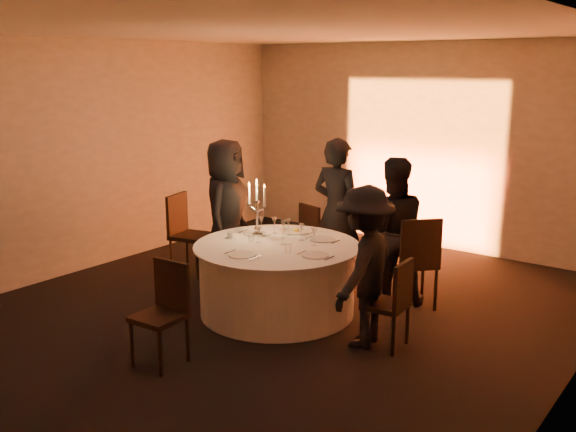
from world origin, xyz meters
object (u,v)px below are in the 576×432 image
Objects in this scene: guest_left at (226,211)px; candelabra at (257,216)px; chair_left at (185,229)px; chair_front at (164,307)px; banquet_table at (277,279)px; guest_back_right at (391,231)px; chair_back_right at (416,257)px; guest_right at (364,267)px; coffee_cup at (230,235)px; chair_right at (393,299)px; guest_back_left at (337,212)px; chair_back_left at (316,234)px.

candelabra is (0.74, -0.30, 0.11)m from guest_left.
chair_left is at bearing 170.96° from candelabra.
chair_front is at bearing -174.40° from guest_left.
banquet_table is 1.39m from guest_back_right.
chair_back_right is 0.67× the size of guest_right.
guest_left is at bearing -112.87° from guest_right.
coffee_cup is at bearing -156.91° from guest_left.
candelabra is at bearing -134.12° from guest_left.
guest_back_right is 1.52m from candelabra.
chair_front is (1.72, -1.96, -0.06)m from chair_left.
coffee_cup is (-0.59, -0.09, 0.42)m from banquet_table.
chair_back_right is 0.59× the size of guest_left.
chair_right is (1.44, -0.07, 0.10)m from banquet_table.
candelabra is (-0.40, -1.05, 0.09)m from guest_back_left.
chair_right is (0.28, -1.08, -0.11)m from chair_back_right.
chair_back_left is at bearing 85.27° from coffee_cup.
candelabra reaches higher than coffee_cup.
chair_left is 9.45× the size of coffee_cup.
chair_back_left is at bearing -57.93° from guest_back_right.
chair_back_right reaches higher than chair_left.
chair_right is at bearing -7.71° from candelabra.
chair_right is at bearing 78.66° from guest_back_right.
banquet_table is at bearing -134.55° from guest_left.
chair_right is 0.48× the size of guest_back_left.
guest_back_left is (1.15, 0.76, 0.01)m from guest_left.
candelabra reaches higher than chair_back_right.
guest_left is at bearing 114.97° from chair_front.
chair_left is at bearing 167.52° from banquet_table.
coffee_cup is (-0.57, -1.32, -0.11)m from guest_back_left.
chair_front is at bearing 89.43° from guest_back_left.
banquet_table is 1.01× the size of guest_left.
guest_back_right reaches higher than candelabra.
guest_right is (1.19, -1.39, -0.12)m from guest_back_left.
guest_back_right is 1.81m from coffee_cup.
chair_left is (-1.81, 0.40, 0.20)m from banquet_table.
guest_left is 1.14× the size of guest_right.
chair_back_left is 1.38× the size of candelabra.
coffee_cup is (-2.03, -0.02, 0.31)m from chair_right.
chair_front is 1.42× the size of candelabra.
guest_right is at bearing 45.28° from chair_front.
guest_back_right is (0.85, 1.01, 0.46)m from banquet_table.
chair_back_right is 2.41m from guest_left.
chair_right is 7.95× the size of coffee_cup.
candelabra is at bearing 98.03° from chair_front.
banquet_table is 1.98× the size of chair_back_left.
chair_front is 0.52× the size of guest_back_left.
candelabra is at bearing -112.76° from chair_left.
guest_left is 2.72× the size of candelabra.
chair_front reaches higher than chair_back_left.
guest_back_right is (-0.32, -0.00, 0.24)m from chair_back_right.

